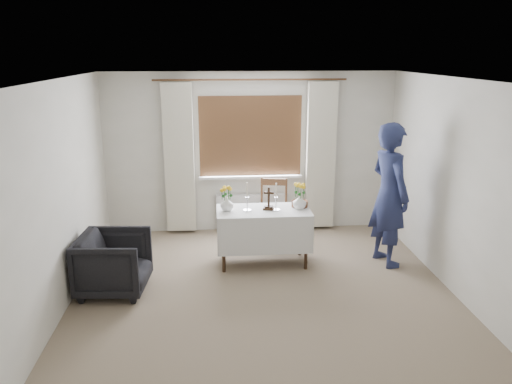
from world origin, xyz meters
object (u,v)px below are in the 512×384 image
altar_table (263,237)px  armchair (114,263)px  person (389,195)px  flower_vase_left (227,204)px  flower_vase_right (299,202)px  wooden_chair (273,211)px  wooden_cross (269,198)px

altar_table → armchair: bearing=-159.9°
person → flower_vase_left: 2.15m
altar_table → armchair: 1.97m
altar_table → flower_vase_right: 0.68m
flower_vase_left → person: bearing=-2.9°
altar_table → wooden_chair: bearing=74.9°
wooden_chair → flower_vase_left: bearing=-119.9°
person → flower_vase_left: person is taller
wooden_chair → flower_vase_left: flower_vase_left is taller
flower_vase_left → flower_vase_right: (0.97, 0.00, 0.00)m
wooden_chair → flower_vase_right: size_ratio=4.99×
wooden_chair → altar_table: bearing=-93.9°
wooden_chair → person: (1.44, -0.92, 0.49)m
wooden_chair → flower_vase_left: 1.14m
flower_vase_right → altar_table: bearing=-178.4°
armchair → wooden_cross: bearing=-65.5°
wooden_chair → armchair: 2.55m
altar_table → wooden_cross: (0.07, 0.01, 0.53)m
wooden_chair → flower_vase_right: 0.93m
wooden_chair → armchair: (-2.07, -1.49, -0.11)m
wooden_chair → armchair: bearing=-133.1°
altar_table → flower_vase_right: size_ratio=6.57×
person → flower_vase_right: (-1.18, 0.11, -0.10)m
flower_vase_right → person: bearing=-5.6°
altar_table → person: 1.76m
person → flower_vase_right: person is taller
armchair → person: person is taller
altar_table → person: (1.66, -0.10, 0.58)m
wooden_cross → flower_vase_right: (0.41, 0.00, -0.06)m
person → wooden_cross: bearing=70.8°
altar_table → person: size_ratio=0.65×
flower_vase_left → flower_vase_right: 0.97m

